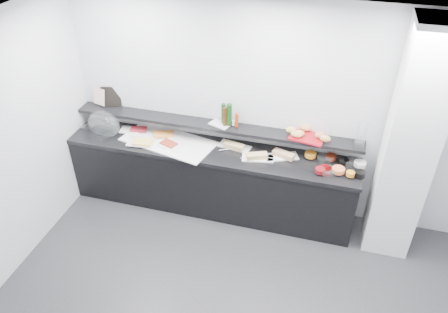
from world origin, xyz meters
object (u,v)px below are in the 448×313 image
(framed_print, at_px, (111,97))
(bread_tray, at_px, (307,137))
(sandwich_plate_mid, at_px, (258,158))
(carafe, at_px, (361,135))
(cloche_base, at_px, (98,128))
(condiment_tray, at_px, (220,124))

(framed_print, xyz_separation_m, bread_tray, (2.56, -0.10, -0.12))
(sandwich_plate_mid, distance_m, carafe, 1.19)
(cloche_base, distance_m, framed_print, 0.45)
(framed_print, relative_size, condiment_tray, 1.03)
(sandwich_plate_mid, xyz_separation_m, framed_print, (-2.03, 0.32, 0.37))
(condiment_tray, xyz_separation_m, bread_tray, (1.06, -0.01, 0.00))
(sandwich_plate_mid, bearing_deg, carafe, -1.67)
(cloche_base, height_order, bread_tray, bread_tray)
(sandwich_plate_mid, relative_size, carafe, 1.24)
(sandwich_plate_mid, bearing_deg, condiment_tray, 145.55)
(cloche_base, distance_m, carafe, 3.28)
(cloche_base, relative_size, condiment_tray, 1.56)
(cloche_base, bearing_deg, bread_tray, 24.98)
(condiment_tray, height_order, bread_tray, bread_tray)
(condiment_tray, distance_m, carafe, 1.65)
(condiment_tray, bearing_deg, cloche_base, -154.15)
(carafe, bearing_deg, framed_print, 177.51)
(bread_tray, xyz_separation_m, carafe, (0.58, -0.03, 0.14))
(framed_print, height_order, condiment_tray, framed_print)
(cloche_base, bearing_deg, framed_print, 84.99)
(cloche_base, xyz_separation_m, framed_print, (0.12, 0.24, 0.36))
(carafe, bearing_deg, condiment_tray, 178.40)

